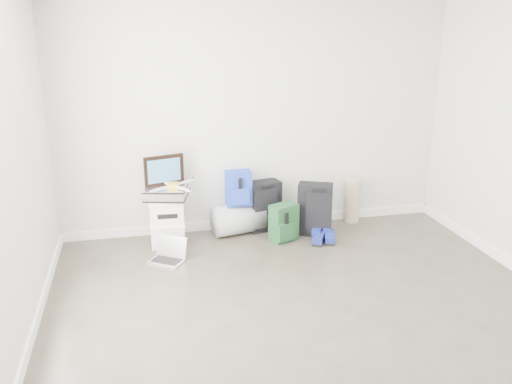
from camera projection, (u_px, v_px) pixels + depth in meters
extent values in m
plane|color=#363127|center=(325.00, 340.00, 4.25)|extent=(5.00, 5.00, 0.00)
cube|color=silver|center=(256.00, 115.00, 6.15)|extent=(4.50, 0.02, 2.70)
cube|color=white|center=(256.00, 222.00, 6.54)|extent=(4.50, 0.02, 0.10)
cube|color=white|center=(21.00, 374.00, 3.77)|extent=(0.02, 5.00, 0.10)
cube|color=white|center=(168.00, 235.00, 5.99)|extent=(0.37, 0.31, 0.23)
cube|color=white|center=(167.00, 223.00, 5.95)|extent=(0.39, 0.32, 0.04)
cube|color=white|center=(167.00, 212.00, 5.91)|extent=(0.37, 0.31, 0.23)
cube|color=white|center=(166.00, 200.00, 5.86)|extent=(0.39, 0.32, 0.04)
cube|color=#B2B2B7|center=(166.00, 193.00, 5.84)|extent=(0.50, 0.42, 0.13)
cube|color=black|center=(164.00, 170.00, 5.86)|extent=(0.44, 0.15, 0.33)
cube|color=#2A55AA|center=(164.00, 171.00, 5.84)|extent=(0.35, 0.11, 0.26)
cube|color=gold|center=(173.00, 185.00, 5.81)|extent=(0.12, 0.12, 0.05)
cube|color=white|center=(184.00, 182.00, 5.91)|extent=(0.26, 0.18, 0.02)
cube|color=white|center=(165.00, 183.00, 5.90)|extent=(0.18, 0.26, 0.02)
cube|color=white|center=(162.00, 188.00, 5.71)|extent=(0.26, 0.18, 0.02)
cube|color=white|center=(182.00, 188.00, 5.71)|extent=(0.18, 0.26, 0.02)
cylinder|color=gray|center=(238.00, 219.00, 6.28)|extent=(0.64, 0.47, 0.36)
cube|color=#192FA3|center=(238.00, 188.00, 6.15)|extent=(0.29, 0.18, 0.40)
cube|color=#192FA3|center=(240.00, 196.00, 6.08)|extent=(0.21, 0.06, 0.19)
cube|color=black|center=(263.00, 206.00, 6.36)|extent=(0.42, 0.30, 0.59)
cube|color=black|center=(266.00, 209.00, 6.25)|extent=(0.29, 0.09, 0.47)
cube|color=black|center=(266.00, 186.00, 6.17)|extent=(0.12, 0.05, 0.02)
cube|color=#163E21|center=(284.00, 222.00, 6.08)|extent=(0.35, 0.29, 0.42)
cube|color=#163E21|center=(286.00, 232.00, 6.01)|extent=(0.23, 0.14, 0.20)
cube|color=black|center=(315.00, 209.00, 6.23)|extent=(0.44, 0.36, 0.60)
cube|color=black|center=(318.00, 213.00, 6.12)|extent=(0.28, 0.15, 0.48)
cube|color=black|center=(319.00, 189.00, 6.03)|extent=(0.13, 0.08, 0.03)
cube|color=black|center=(319.00, 241.00, 6.08)|extent=(0.23, 0.30, 0.03)
cube|color=#1B2CA6|center=(319.00, 237.00, 6.06)|extent=(0.22, 0.29, 0.07)
cube|color=black|center=(329.00, 240.00, 6.10)|extent=(0.19, 0.31, 0.03)
cube|color=#1B2CA6|center=(330.00, 236.00, 6.09)|extent=(0.19, 0.29, 0.07)
cylinder|color=tan|center=(352.00, 201.00, 6.62)|extent=(0.18, 0.18, 0.54)
cube|color=silver|center=(166.00, 261.00, 5.59)|extent=(0.42, 0.39, 0.02)
cube|color=black|center=(166.00, 261.00, 5.59)|extent=(0.33, 0.30, 0.00)
cube|color=black|center=(172.00, 246.00, 5.66)|extent=(0.29, 0.20, 0.23)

